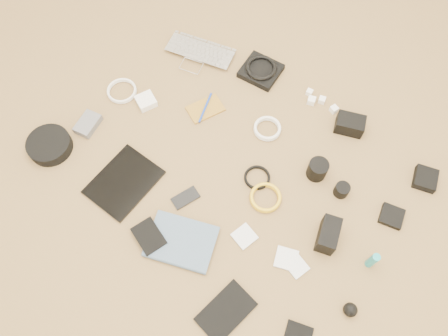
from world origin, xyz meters
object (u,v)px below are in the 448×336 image
Objects in this scene: tablet at (124,182)px; phone at (185,198)px; headphone_case at (50,145)px; laptop at (196,58)px; dslr_camera at (350,124)px; paperback at (173,265)px.

phone is (0.24, 0.10, -0.00)m from tablet.
headphone_case is (-0.59, -0.16, 0.02)m from phone.
tablet is at bearing -91.31° from laptop.
dslr_camera reaches higher than headphone_case.
laptop is at bearing 145.29° from phone.
phone is at bearing 9.21° from paperback.
dslr_camera is 0.65× the size of headphone_case.
laptop reaches higher than phone.
headphone_case is at bearing 63.57° from paperback.
laptop is 0.75m from dslr_camera.
headphone_case is at bearing -119.49° from laptop.
headphone_case is at bearing -169.29° from tablet.
paperback is at bearing -124.70° from dslr_camera.
phone is (-0.35, -0.67, -0.03)m from dslr_camera.
dslr_camera is at bearing 82.54° from phone.
laptop is at bearing 12.91° from paperback.
paperback reaches higher than tablet.
headphone_case is at bearing -144.38° from phone.
dslr_camera is 1.09× the size of phone.
dslr_camera is at bearing 41.17° from headphone_case.
paperback reaches higher than phone.
laptop is 0.96m from paperback.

